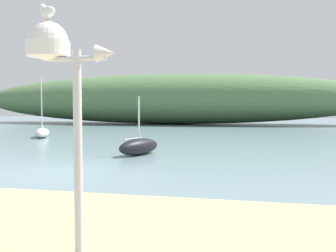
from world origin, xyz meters
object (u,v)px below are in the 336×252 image
at_px(mast_structure, 56,59).
at_px(sailboat_off_point, 139,146).
at_px(seagull_on_radar, 47,11).
at_px(sailboat_east_reach, 42,132).

distance_m(mast_structure, sailboat_off_point, 11.82).
distance_m(mast_structure, seagull_on_radar, 0.68).
bearing_deg(seagull_on_radar, mast_structure, -3.61).
xyz_separation_m(mast_structure, sailboat_off_point, (-2.17, 11.34, -2.52)).
bearing_deg(sailboat_off_point, sailboat_east_reach, 141.63).
bearing_deg(sailboat_off_point, mast_structure, -79.19).
bearing_deg(sailboat_off_point, seagull_on_radar, -79.78).
relative_size(mast_structure, seagull_on_radar, 8.78).
height_order(mast_structure, sailboat_east_reach, sailboat_east_reach).
distance_m(sailboat_off_point, sailboat_east_reach, 12.11).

